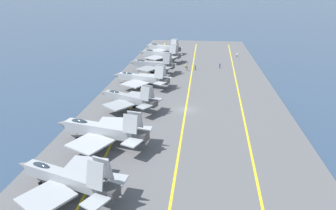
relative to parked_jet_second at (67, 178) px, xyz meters
The scene contains 17 objects.
ground_plane 34.01m from the parked_jet_second, 23.28° to the right, with size 2000.00×2000.00×0.00m, color #2D425B.
carrier_deck 34.00m from the parked_jet_second, 23.28° to the right, with size 185.77×45.09×0.40m, color #565659.
deck_stripe_foul_line 40.50m from the parked_jet_second, 39.65° to the right, with size 167.20×0.36×0.01m, color yellow.
deck_stripe_centerline 33.98m from the parked_jet_second, 23.28° to the right, with size 167.20×0.36×0.01m, color yellow.
deck_stripe_edge_line 31.25m from the parked_jet_second, ahead, with size 167.20×0.36×0.01m, color yellow.
parked_jet_second is the anchor object (origin of this frame).
parked_jet_third 13.69m from the parked_jet_second, ahead, with size 14.09×17.45×6.70m.
parked_jet_fourth 30.02m from the parked_jet_second, ahead, with size 12.48×15.39×6.29m.
parked_jet_fifth 46.49m from the parked_jet_second, ahead, with size 13.46×17.09×6.50m.
parked_jet_sixth 61.03m from the parked_jet_second, ahead, with size 13.44×15.68×6.72m.
parked_jet_seventh 76.59m from the parked_jet_second, ahead, with size 13.87×16.85×6.58m.
parked_jet_eighth 91.03m from the parked_jet_second, ahead, with size 12.95×16.64×6.27m.
crew_yellow_vest 68.84m from the parked_jet_second, ahead, with size 0.43×0.46×1.69m.
crew_green_vest 67.35m from the parked_jet_second, 12.37° to the right, with size 0.45×0.46×1.64m.
crew_white_vest 92.61m from the parked_jet_second, 18.86° to the right, with size 0.46×0.44×1.68m.
crew_brown_vest 65.76m from the parked_jet_second, 10.29° to the right, with size 0.29×0.40×1.76m.
crew_blue_vest 72.57m from the parked_jet_second, 18.07° to the right, with size 0.42×0.46×1.78m.
Camera 1 is at (-61.49, -3.21, 25.70)m, focal length 32.00 mm.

